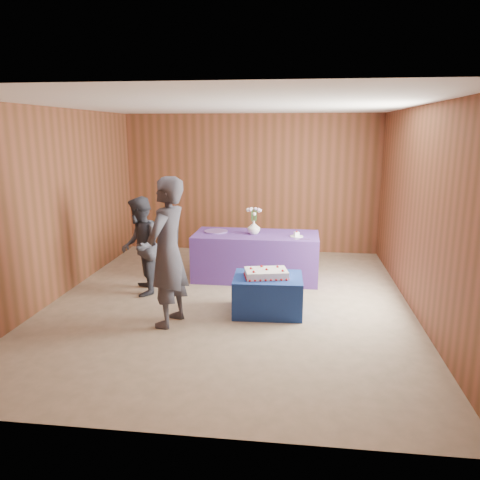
% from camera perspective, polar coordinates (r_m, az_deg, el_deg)
% --- Properties ---
extents(ground, '(6.00, 6.00, 0.00)m').
position_cam_1_polar(ground, '(6.70, -1.27, -7.56)').
color(ground, gray).
rests_on(ground, ground).
extents(room_shell, '(5.04, 6.04, 2.72)m').
position_cam_1_polar(room_shell, '(6.29, -1.36, 7.98)').
color(room_shell, brown).
rests_on(room_shell, ground).
extents(cake_table, '(0.93, 0.73, 0.50)m').
position_cam_1_polar(cake_table, '(6.27, 3.41, -6.64)').
color(cake_table, '#1B3499').
rests_on(cake_table, ground).
extents(serving_table, '(2.01, 0.93, 0.75)m').
position_cam_1_polar(serving_table, '(7.64, 1.96, -1.99)').
color(serving_table, '#4C328B').
rests_on(serving_table, ground).
extents(sheet_cake, '(0.64, 0.50, 0.13)m').
position_cam_1_polar(sheet_cake, '(6.15, 3.21, -4.08)').
color(sheet_cake, white).
rests_on(sheet_cake, cake_table).
extents(vase, '(0.23, 0.23, 0.21)m').
position_cam_1_polar(vase, '(7.51, 1.68, 1.53)').
color(vase, white).
rests_on(vase, serving_table).
extents(flower_spray, '(0.25, 0.25, 0.19)m').
position_cam_1_polar(flower_spray, '(7.46, 1.70, 3.56)').
color(flower_spray, '#255D27').
rests_on(flower_spray, vase).
extents(platter, '(0.50, 0.50, 0.02)m').
position_cam_1_polar(platter, '(7.69, -2.94, 1.06)').
color(platter, '#7451A3').
rests_on(platter, serving_table).
extents(plate, '(0.22, 0.22, 0.01)m').
position_cam_1_polar(plate, '(7.39, 6.91, 0.45)').
color(plate, white).
rests_on(plate, serving_table).
extents(cake_slice, '(0.09, 0.09, 0.09)m').
position_cam_1_polar(cake_slice, '(7.38, 6.92, 0.75)').
color(cake_slice, white).
rests_on(cake_slice, plate).
extents(knife, '(0.26, 0.06, 0.00)m').
position_cam_1_polar(knife, '(7.22, 7.52, 0.09)').
color(knife, silver).
rests_on(knife, serving_table).
extents(guest_left, '(0.59, 0.76, 1.85)m').
position_cam_1_polar(guest_left, '(5.77, -8.82, -1.51)').
color(guest_left, '#37353F').
rests_on(guest_left, ground).
extents(guest_right, '(0.74, 0.84, 1.45)m').
position_cam_1_polar(guest_right, '(6.99, -12.07, -0.75)').
color(guest_right, '#353640').
rests_on(guest_right, ground).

